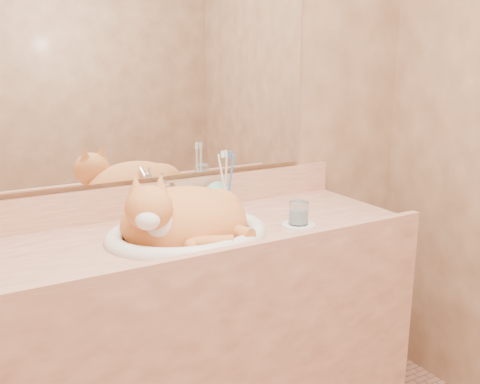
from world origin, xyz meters
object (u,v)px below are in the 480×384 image
soap_dispenser (208,194)px  toothbrush_cup (227,201)px  vanity_counter (182,352)px  cat (181,216)px  water_glass (299,213)px  sink_basin (187,211)px

soap_dispenser → toothbrush_cup: 0.12m
vanity_counter → cat: size_ratio=3.84×
vanity_counter → water_glass: (0.39, -0.12, 0.47)m
toothbrush_cup → water_glass: toothbrush_cup is taller
vanity_counter → soap_dispenser: bearing=32.4°
sink_basin → toothbrush_cup: size_ratio=5.04×
vanity_counter → toothbrush_cup: bearing=28.3°
vanity_counter → soap_dispenser: soap_dispenser is taller
toothbrush_cup → water_glass: 0.29m
sink_basin → toothbrush_cup: 0.28m
water_glass → soap_dispenser: bearing=136.8°
toothbrush_cup → cat: bearing=-149.0°
soap_dispenser → water_glass: soap_dispenser is taller
sink_basin → water_glass: sink_basin is taller
vanity_counter → sink_basin: 0.51m
sink_basin → cat: size_ratio=1.26×
sink_basin → soap_dispenser: 0.18m
cat → toothbrush_cup: cat is taller
soap_dispenser → water_glass: size_ratio=2.49×
sink_basin → toothbrush_cup: sink_basin is taller
cat → water_glass: 0.40m
vanity_counter → cat: cat is taller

